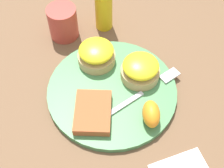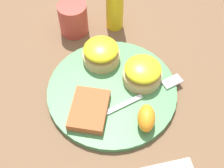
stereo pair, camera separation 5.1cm
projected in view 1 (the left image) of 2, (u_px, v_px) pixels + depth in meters
The scene contains 9 objects.
ground_plane at pixel (112, 93), 0.71m from camera, with size 1.10×1.10×0.00m, color brown.
plate at pixel (112, 91), 0.70m from camera, with size 0.29×0.29×0.01m, color #47844C.
sandwich_benedict_left at pixel (140, 69), 0.70m from camera, with size 0.09×0.09×0.05m.
sandwich_benedict_right at pixel (96, 54), 0.72m from camera, with size 0.09×0.09×0.05m.
hashbrown_patty at pixel (93, 112), 0.65m from camera, with size 0.10×0.07×0.02m, color #AA542C.
orange_wedge at pixel (151, 114), 0.64m from camera, with size 0.06×0.04×0.04m, color orange.
fork at pixel (145, 91), 0.69m from camera, with size 0.12×0.21×0.00m.
cup at pixel (63, 22), 0.78m from camera, with size 0.10×0.07×0.08m.
condiment_bottle at pixel (104, 8), 0.78m from camera, with size 0.04×0.04×0.12m, color gold.
Camera 1 is at (-0.39, 0.06, 0.59)m, focal length 50.00 mm.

